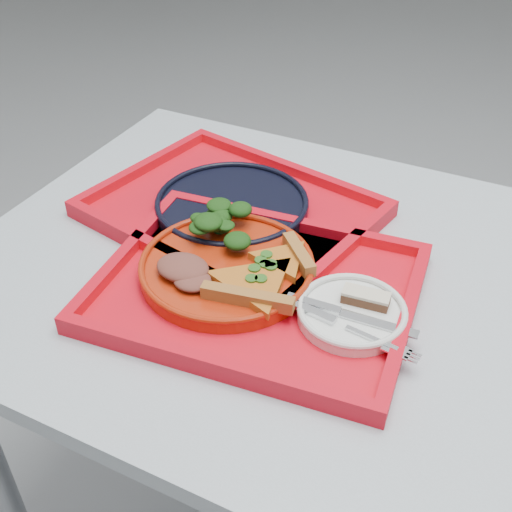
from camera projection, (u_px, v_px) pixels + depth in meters
name	position (u px, v px, depth m)	size (l,w,h in m)	color
table	(474.00, 364.00, 0.93)	(1.60, 0.80, 0.75)	#A1ABB5
tray_main	(257.00, 291.00, 0.94)	(0.45, 0.35, 0.01)	red
tray_far	(232.00, 213.00, 1.10)	(0.45, 0.35, 0.01)	red
dinner_plate	(227.00, 269.00, 0.96)	(0.26, 0.26, 0.02)	#AB240B
side_plate	(351.00, 315.00, 0.88)	(0.15, 0.15, 0.01)	white
navy_plate	(232.00, 206.00, 1.09)	(0.26, 0.26, 0.02)	black
pizza_slice_a	(255.00, 281.00, 0.90)	(0.15, 0.13, 0.02)	orange
pizza_slice_b	(282.00, 258.00, 0.95)	(0.10, 0.09, 0.02)	orange
salad_heap	(224.00, 219.00, 1.00)	(0.10, 0.09, 0.05)	black
meat_portion	(183.00, 268.00, 0.93)	(0.08, 0.06, 0.02)	brown
dessert_bar	(366.00, 298.00, 0.88)	(0.07, 0.03, 0.02)	#4F2A1A
knife	(351.00, 315.00, 0.86)	(0.18, 0.02, 0.01)	silver
fork	(345.00, 326.00, 0.85)	(0.18, 0.02, 0.01)	silver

